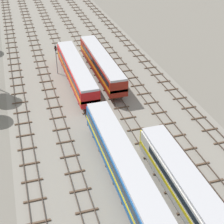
# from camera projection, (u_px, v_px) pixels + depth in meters

# --- Properties ---
(ground_plane) EXTENTS (480.00, 480.00, 0.00)m
(ground_plane) POSITION_uv_depth(u_px,v_px,m) (87.00, 75.00, 60.66)
(ground_plane) COLOR slate
(ballast_bed) EXTENTS (28.13, 176.00, 0.01)m
(ballast_bed) POSITION_uv_depth(u_px,v_px,m) (87.00, 75.00, 60.66)
(ballast_bed) COLOR gray
(ballast_bed) RESTS_ON ground
(track_far_left) EXTENTS (2.40, 126.00, 0.29)m
(track_far_left) POSITION_uv_depth(u_px,v_px,m) (17.00, 81.00, 58.41)
(track_far_left) COLOR #47382D
(track_far_left) RESTS_ON ground
(track_left) EXTENTS (2.40, 126.00, 0.29)m
(track_left) POSITION_uv_depth(u_px,v_px,m) (45.00, 77.00, 59.60)
(track_left) COLOR #47382D
(track_left) RESTS_ON ground
(track_centre_left) EXTENTS (2.40, 126.00, 0.29)m
(track_centre_left) POSITION_uv_depth(u_px,v_px,m) (72.00, 74.00, 60.80)
(track_centre_left) COLOR #47382D
(track_centre_left) RESTS_ON ground
(track_centre) EXTENTS (2.40, 126.00, 0.29)m
(track_centre) POSITION_uv_depth(u_px,v_px,m) (98.00, 71.00, 62.00)
(track_centre) COLOR #47382D
(track_centre) RESTS_ON ground
(track_centre_right) EXTENTS (2.40, 126.00, 0.29)m
(track_centre_right) POSITION_uv_depth(u_px,v_px,m) (123.00, 67.00, 63.20)
(track_centre_right) COLOR #47382D
(track_centre_right) RESTS_ON ground
(track_right) EXTENTS (2.40, 126.00, 0.29)m
(track_right) POSITION_uv_depth(u_px,v_px,m) (147.00, 64.00, 64.39)
(track_right) COLOR #47382D
(track_right) RESTS_ON ground
(diesel_railcar_centre_nearest) EXTENTS (2.96, 20.50, 3.80)m
(diesel_railcar_centre_nearest) POSITION_uv_depth(u_px,v_px,m) (192.00, 196.00, 32.44)
(diesel_railcar_centre_nearest) COLOR beige
(diesel_railcar_centre_nearest) RESTS_ON ground
(passenger_coach_centre_left_near) EXTENTS (2.96, 22.00, 3.80)m
(passenger_coach_centre_left_near) POSITION_uv_depth(u_px,v_px,m) (124.00, 164.00, 36.32)
(passenger_coach_centre_left_near) COLOR #194C8C
(passenger_coach_centre_left_near) RESTS_ON ground
(diesel_railcar_centre_left_mid) EXTENTS (2.96, 20.50, 3.80)m
(diesel_railcar_centre_left_mid) POSITION_uv_depth(u_px,v_px,m) (76.00, 71.00, 56.21)
(diesel_railcar_centre_left_mid) COLOR red
(diesel_railcar_centre_left_mid) RESTS_ON ground
(diesel_railcar_centre_midfar) EXTENTS (2.96, 20.50, 3.80)m
(diesel_railcar_centre_midfar) POSITION_uv_depth(u_px,v_px,m) (101.00, 63.00, 58.85)
(diesel_railcar_centre_midfar) COLOR maroon
(diesel_railcar_centre_midfar) RESTS_ON ground
(signal_post_nearest) EXTENTS (0.28, 0.47, 5.33)m
(signal_post_nearest) POSITION_uv_depth(u_px,v_px,m) (56.00, 56.00, 59.44)
(signal_post_nearest) COLOR gray
(signal_post_nearest) RESTS_ON ground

